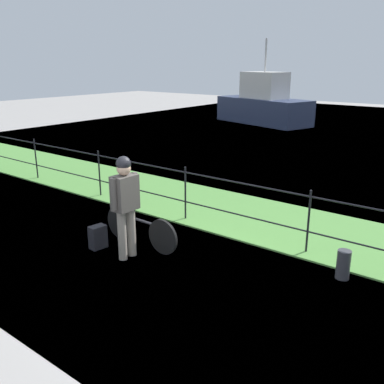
# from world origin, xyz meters

# --- Properties ---
(ground_plane) EXTENTS (60.00, 60.00, 0.00)m
(ground_plane) POSITION_xyz_m (0.00, 0.00, 0.00)
(ground_plane) COLOR #9E9993
(grass_strip) EXTENTS (27.00, 2.40, 0.03)m
(grass_strip) POSITION_xyz_m (0.00, 3.04, 0.01)
(grass_strip) COLOR #569342
(grass_strip) RESTS_ON ground
(iron_fence) EXTENTS (18.04, 0.04, 1.10)m
(iron_fence) POSITION_xyz_m (0.00, 2.12, 0.65)
(iron_fence) COLOR black
(iron_fence) RESTS_ON ground
(bicycle_main) EXTENTS (1.65, 0.17, 0.60)m
(bicycle_main) POSITION_xyz_m (-1.13, 0.65, 0.32)
(bicycle_main) COLOR black
(bicycle_main) RESTS_ON ground
(wooden_crate) EXTENTS (0.36, 0.27, 0.28)m
(wooden_crate) POSITION_xyz_m (-1.51, 0.65, 0.74)
(wooden_crate) COLOR #A87F51
(wooden_crate) RESTS_ON bicycle_main
(terrier_dog) EXTENTS (0.32, 0.15, 0.18)m
(terrier_dog) POSITION_xyz_m (-1.48, 0.65, 0.96)
(terrier_dog) COLOR tan
(terrier_dog) RESTS_ON wooden_crate
(cyclist_person) EXTENTS (0.27, 0.54, 1.68)m
(cyclist_person) POSITION_xyz_m (-0.96, 0.19, 1.00)
(cyclist_person) COLOR gray
(cyclist_person) RESTS_ON ground
(backpack_on_paving) EXTENTS (0.21, 0.30, 0.40)m
(backpack_on_paving) POSITION_xyz_m (-1.62, 0.14, 0.20)
(backpack_on_paving) COLOR black
(backpack_on_paving) RESTS_ON ground
(mooring_bollard) EXTENTS (0.20, 0.20, 0.44)m
(mooring_bollard) POSITION_xyz_m (2.06, 1.62, 0.22)
(mooring_bollard) COLOR #38383D
(mooring_bollard) RESTS_ON ground
(moored_boat_mid) EXTENTS (5.46, 3.31, 4.17)m
(moored_boat_mid) POSITION_xyz_m (-6.91, 15.65, 0.94)
(moored_boat_mid) COLOR #2D3856
(moored_boat_mid) RESTS_ON ground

